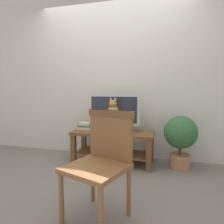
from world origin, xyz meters
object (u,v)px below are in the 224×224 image
Objects in this scene: media_box at (114,131)px; tv_stand at (113,141)px; wooden_chair at (102,156)px; potted_plant at (180,137)px; tv at (114,111)px; cat at (114,117)px; book_stack at (86,126)px.

tv_stand is at bearing 112.15° from media_box.
media_box is 1.17m from wooden_chair.
wooden_chair is (0.20, -1.16, 0.02)m from media_box.
tv_stand is 0.21m from media_box.
potted_plant is at bearing 60.63° from wooden_chair.
potted_plant is at bearing -2.08° from tv.
cat is 1.89× the size of book_stack.
cat is at bearing -70.00° from tv_stand.
potted_plant reaches higher than book_stack.
book_stack is at bearing 173.83° from tv_stand.
tv_stand is at bearing -6.17° from book_stack.
book_stack is (-0.50, 0.16, -0.19)m from cat.
cat is at bearing -171.11° from potted_plant.
potted_plant is (0.72, 1.29, -0.08)m from wooden_chair.
cat is 0.49× the size of wooden_chair.
cat reaches higher than wooden_chair.
tv is at bearing 89.98° from tv_stand.
book_stack is at bearing 118.13° from wooden_chair.
tv is 3.24× the size of book_stack.
wooden_chair is at bearing -119.37° from potted_plant.
wooden_chair is at bearing -80.17° from media_box.
potted_plant reaches higher than media_box.
book_stack reaches higher than tv_stand.
media_box is 0.51× the size of potted_plant.
cat is (0.04, -0.11, 0.38)m from tv_stand.
cat is 0.56m from book_stack.
tv is (0.00, 0.07, 0.44)m from tv_stand.
cat reaches higher than media_box.
media_box is at bearing -172.01° from potted_plant.
media_box is 0.41× the size of wooden_chair.
cat is at bearing -18.03° from book_stack.
tv_stand is 0.50m from book_stack.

